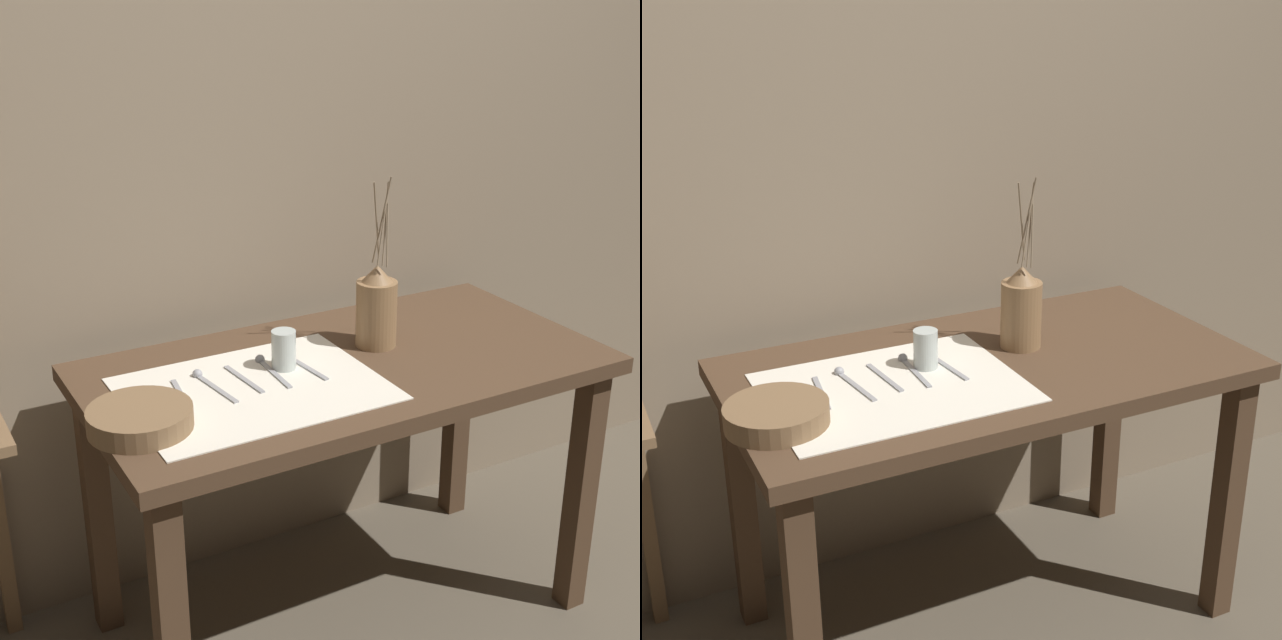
# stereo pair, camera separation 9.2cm
# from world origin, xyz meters

# --- Properties ---
(ground_plane) EXTENTS (12.00, 12.00, 0.00)m
(ground_plane) POSITION_xyz_m (0.00, 0.00, 0.00)
(ground_plane) COLOR brown
(stone_wall_back) EXTENTS (7.00, 0.06, 2.40)m
(stone_wall_back) POSITION_xyz_m (0.00, 0.43, 1.20)
(stone_wall_back) COLOR gray
(stone_wall_back) RESTS_ON ground_plane
(wooden_table) EXTENTS (1.25, 0.65, 0.74)m
(wooden_table) POSITION_xyz_m (0.00, 0.00, 0.63)
(wooden_table) COLOR #4C3523
(wooden_table) RESTS_ON ground_plane
(linen_cloth) EXTENTS (0.57, 0.43, 0.00)m
(linen_cloth) POSITION_xyz_m (-0.26, -0.03, 0.74)
(linen_cloth) COLOR silver
(linen_cloth) RESTS_ON wooden_table
(pitcher_with_flowers) EXTENTS (0.10, 0.10, 0.43)m
(pitcher_with_flowers) POSITION_xyz_m (0.12, 0.05, 0.84)
(pitcher_with_flowers) COLOR olive
(pitcher_with_flowers) RESTS_ON wooden_table
(wooden_bowl) EXTENTS (0.22, 0.22, 0.05)m
(wooden_bowl) POSITION_xyz_m (-0.54, -0.09, 0.76)
(wooden_bowl) COLOR brown
(wooden_bowl) RESTS_ON wooden_table
(glass_tumbler_near) EXTENTS (0.06, 0.06, 0.09)m
(glass_tumbler_near) POSITION_xyz_m (-0.15, 0.03, 0.79)
(glass_tumbler_near) COLOR #B7C1BC
(glass_tumbler_near) RESTS_ON wooden_table
(knife_center) EXTENTS (0.03, 0.17, 0.00)m
(knife_center) POSITION_xyz_m (-0.42, 0.01, 0.74)
(knife_center) COLOR #939399
(knife_center) RESTS_ON wooden_table
(spoon_outer) EXTENTS (0.04, 0.18, 0.02)m
(spoon_outer) POSITION_xyz_m (-0.34, 0.06, 0.75)
(spoon_outer) COLOR #939399
(spoon_outer) RESTS_ON wooden_table
(fork_inner) EXTENTS (0.03, 0.17, 0.00)m
(fork_inner) POSITION_xyz_m (-0.26, 0.02, 0.74)
(fork_inner) COLOR #939399
(fork_inner) RESTS_ON wooden_table
(spoon_inner) EXTENTS (0.02, 0.18, 0.02)m
(spoon_inner) POSITION_xyz_m (-0.18, 0.06, 0.75)
(spoon_inner) COLOR #939399
(spoon_inner) RESTS_ON wooden_table
(fork_outer) EXTENTS (0.03, 0.17, 0.00)m
(fork_outer) POSITION_xyz_m (-0.10, 0.01, 0.74)
(fork_outer) COLOR #939399
(fork_outer) RESTS_ON wooden_table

